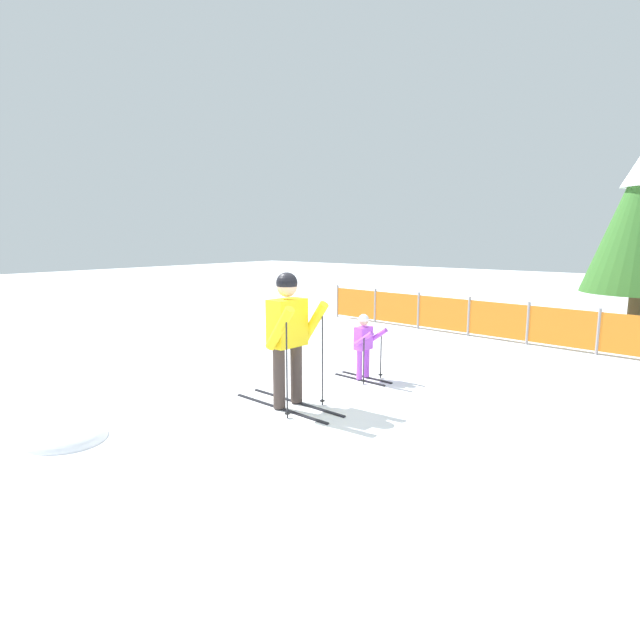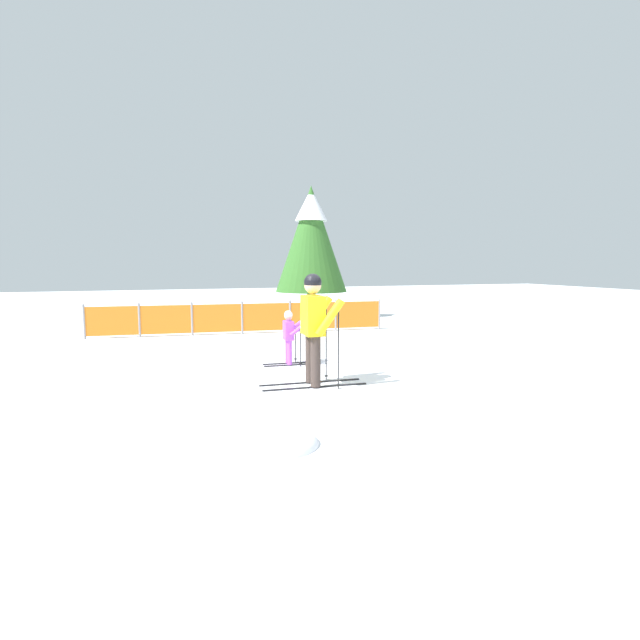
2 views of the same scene
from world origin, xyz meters
name	(u,v)px [view 1 (image 1 of 2)]	position (x,y,z in m)	size (l,w,h in m)	color
ground_plane	(294,413)	(0.00, 0.00, 0.00)	(60.00, 60.00, 0.00)	white
skier_adult	(288,328)	(-0.23, 0.15, 1.06)	(1.70, 0.77, 1.79)	black
skier_child	(364,342)	(-0.18, 1.84, 0.61)	(0.99, 0.52, 1.05)	black
safety_fence	(469,316)	(-0.33, 6.28, 0.45)	(8.04, 0.69, 0.90)	gray
snow_mound	(63,437)	(-1.50, -2.23, 0.00)	(1.08, 0.91, 0.43)	white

